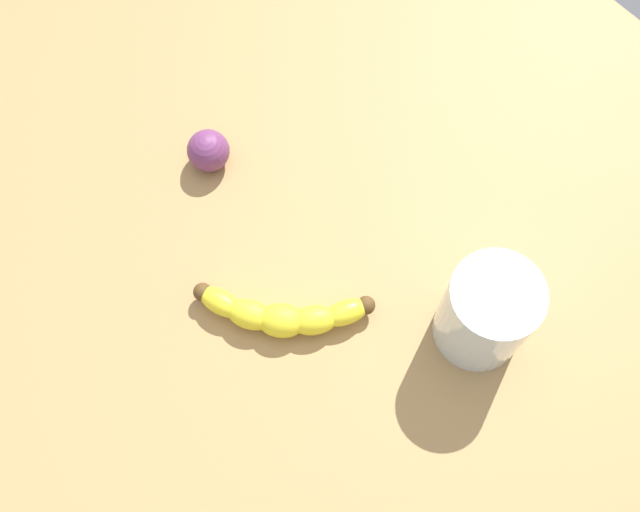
% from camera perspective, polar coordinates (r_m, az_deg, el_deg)
% --- Properties ---
extents(wooden_tabletop, '(1.20, 1.20, 0.03)m').
position_cam_1_polar(wooden_tabletop, '(0.86, -1.72, -4.17)').
color(wooden_tabletop, '#A57D4A').
rests_on(wooden_tabletop, ground).
extents(banana, '(0.15, 0.15, 0.04)m').
position_cam_1_polar(banana, '(0.82, -2.87, -4.40)').
color(banana, yellow).
rests_on(banana, wooden_tabletop).
extents(smoothie_glass, '(0.10, 0.10, 0.12)m').
position_cam_1_polar(smoothie_glass, '(0.80, 12.40, -4.30)').
color(smoothie_glass, silver).
rests_on(smoothie_glass, wooden_tabletop).
extents(plum_fruit, '(0.05, 0.05, 0.05)m').
position_cam_1_polar(plum_fruit, '(0.91, -8.43, 7.88)').
color(plum_fruit, '#6B3360').
rests_on(plum_fruit, wooden_tabletop).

